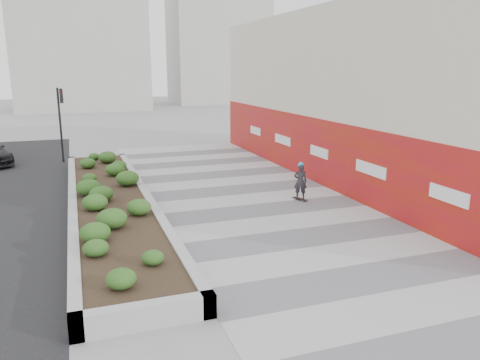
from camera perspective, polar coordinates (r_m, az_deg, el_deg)
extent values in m
plane|color=gray|center=(13.63, 11.16, -9.43)|extent=(160.00, 160.00, 0.00)
cube|color=#A8A8AD|center=(16.10, 5.72, -5.60)|extent=(8.00, 36.00, 0.01)
cube|color=beige|center=(23.98, 15.18, 10.03)|extent=(6.00, 24.00, 8.00)
cube|color=#B00D25|center=(22.70, 8.57, 3.82)|extent=(0.12, 24.00, 3.00)
cube|color=#9E9EA0|center=(10.23, -11.48, -15.90)|extent=(3.00, 0.30, 0.55)
cube|color=#9E9EA0|center=(27.06, -16.97, 2.29)|extent=(3.00, 0.30, 0.55)
cube|color=#9E9EA0|center=(18.41, -19.70, -3.01)|extent=(0.30, 18.00, 0.55)
cube|color=#9E9EA0|center=(18.57, -11.36, -2.33)|extent=(0.30, 18.00, 0.55)
cube|color=#2D2116|center=(18.45, -15.50, -2.75)|extent=(2.40, 17.40, 0.50)
cylinder|color=black|center=(28.41, -21.04, 6.22)|extent=(0.12, 0.12, 4.20)
cube|color=black|center=(28.27, -20.96, 9.56)|extent=(0.18, 0.28, 0.80)
cube|color=#ADAAA3|center=(65.92, -19.01, 16.90)|extent=(16.00, 12.00, 20.00)
cube|color=#ADAAA3|center=(74.25, -2.75, 18.67)|extent=(14.00, 10.00, 24.00)
cylinder|color=#595654|center=(16.31, 7.32, -5.40)|extent=(0.44, 0.44, 0.01)
cube|color=black|center=(19.22, 7.31, -2.29)|extent=(0.41, 0.75, 0.02)
imported|color=#27272C|center=(19.03, 7.37, -0.17)|extent=(0.62, 0.52, 1.44)
sphere|color=#1CA1EF|center=(18.88, 7.43, 1.83)|extent=(0.23, 0.23, 0.23)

